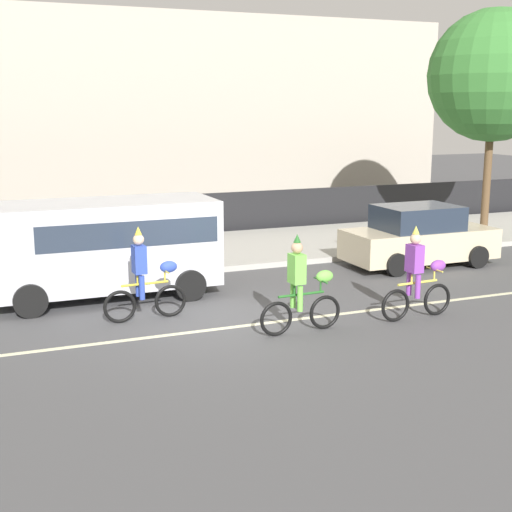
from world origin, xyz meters
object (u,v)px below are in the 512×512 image
(parked_van_silver, at_px, (106,241))
(parade_cyclist_cobalt, at_px, (145,279))
(parade_cyclist_lime, at_px, (302,290))
(parked_car_beige, at_px, (419,237))
(parade_cyclist_purple, at_px, (418,278))

(parked_van_silver, bearing_deg, parade_cyclist_cobalt, -79.60)
(parade_cyclist_lime, relative_size, parked_car_beige, 0.47)
(parade_cyclist_cobalt, xyz_separation_m, parade_cyclist_purple, (5.12, -1.99, 0.00))
(parade_cyclist_lime, xyz_separation_m, parked_car_beige, (5.48, 4.08, -0.06))
(parade_cyclist_lime, xyz_separation_m, parked_van_silver, (-2.92, 3.99, 0.44))
(parade_cyclist_cobalt, relative_size, parade_cyclist_purple, 1.00)
(parade_cyclist_cobalt, distance_m, parked_car_beige, 8.31)
(parade_cyclist_lime, xyz_separation_m, parade_cyclist_purple, (2.58, -0.06, 0.00))
(parade_cyclist_purple, bearing_deg, parked_car_beige, 55.00)
(parked_van_silver, distance_m, parked_car_beige, 8.41)
(parade_cyclist_lime, bearing_deg, parked_car_beige, 36.71)
(parked_car_beige, bearing_deg, parade_cyclist_lime, -143.29)
(parade_cyclist_lime, height_order, parked_van_silver, parked_van_silver)
(parade_cyclist_lime, distance_m, parked_van_silver, 4.96)
(parade_cyclist_lime, height_order, parade_cyclist_purple, same)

